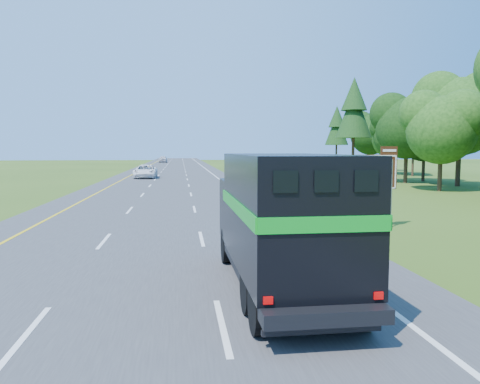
{
  "coord_description": "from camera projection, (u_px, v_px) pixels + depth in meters",
  "views": [
    {
      "loc": [
        1.05,
        -6.84,
        3.48
      ],
      "look_at": [
        3.82,
        14.86,
        1.48
      ],
      "focal_mm": 35.0,
      "sensor_mm": 36.0,
      "label": 1
    }
  ],
  "objects": [
    {
      "name": "road",
      "position": [
        172.0,
        178.0,
        56.33
      ],
      "size": [
        15.0,
        260.0,
        0.04
      ],
      "primitive_type": "cube",
      "color": "#38383A",
      "rests_on": "ground"
    },
    {
      "name": "horse_truck",
      "position": [
        282.0,
        219.0,
        11.21
      ],
      "size": [
        2.45,
        7.53,
        3.32
      ],
      "rotation": [
        0.0,
        0.0,
        0.01
      ],
      "color": "black",
      "rests_on": "road"
    },
    {
      "name": "tree_wall_right",
      "position": [
        478.0,
        119.0,
        39.31
      ],
      "size": [
        16.0,
        100.0,
        12.0
      ],
      "primitive_type": null,
      "color": "#15380F",
      "rests_on": "ground"
    },
    {
      "name": "far_car",
      "position": [
        163.0,
        159.0,
        121.89
      ],
      "size": [
        2.24,
        5.24,
        1.76
      ],
      "primitive_type": "imported",
      "rotation": [
        0.0,
        0.0,
        -0.03
      ],
      "color": "#BCBBC2",
      "rests_on": "road"
    },
    {
      "name": "lane_markings",
      "position": [
        172.0,
        178.0,
        56.33
      ],
      "size": [
        11.15,
        260.0,
        0.01
      ],
      "color": "yellow",
      "rests_on": "road"
    },
    {
      "name": "exit_sign",
      "position": [
        376.0,
        175.0,
        20.45
      ],
      "size": [
        2.12,
        0.36,
        3.61
      ],
      "rotation": [
        0.0,
        0.0,
        0.14
      ],
      "color": "gray",
      "rests_on": "ground"
    },
    {
      "name": "white_suv",
      "position": [
        145.0,
        171.0,
        56.19
      ],
      "size": [
        2.65,
        5.73,
        1.59
      ],
      "primitive_type": "imported",
      "rotation": [
        0.0,
        0.0,
        0.0
      ],
      "color": "white",
      "rests_on": "road"
    },
    {
      "name": "delineator",
      "position": [
        315.0,
        194.0,
        30.57
      ],
      "size": [
        0.08,
        0.05,
        1.0
      ],
      "color": "#DA600B",
      "rests_on": "ground"
    },
    {
      "name": "ground",
      "position": [
        112.0,
        384.0,
        6.94
      ],
      "size": [
        300.0,
        300.0,
        0.0
      ],
      "primitive_type": "plane",
      "color": "#314C14",
      "rests_on": "ground"
    }
  ]
}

